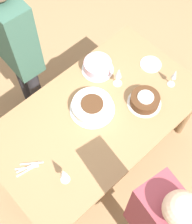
# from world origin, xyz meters

# --- Properties ---
(ground_plane) EXTENTS (12.00, 12.00, 0.00)m
(ground_plane) POSITION_xyz_m (0.00, 0.00, 0.00)
(ground_plane) COLOR #A87F56
(dining_table) EXTENTS (1.71, 0.98, 0.77)m
(dining_table) POSITION_xyz_m (0.00, 0.00, 0.67)
(dining_table) COLOR #9E754C
(dining_table) RESTS_ON ground_plane
(cake_center_white) EXTENTS (0.36, 0.36, 0.09)m
(cake_center_white) POSITION_xyz_m (0.02, 0.06, 0.81)
(cake_center_white) COLOR white
(cake_center_white) RESTS_ON dining_table
(cake_front_chocolate) EXTENTS (0.27, 0.27, 0.10)m
(cake_front_chocolate) POSITION_xyz_m (0.35, -0.18, 0.82)
(cake_front_chocolate) COLOR white
(cake_front_chocolate) RESTS_ON dining_table
(cake_back_decorated) EXTENTS (0.27, 0.27, 0.10)m
(cake_back_decorated) POSITION_xyz_m (0.31, 0.31, 0.82)
(cake_back_decorated) COLOR white
(cake_back_decorated) RESTS_ON dining_table
(wine_glass_near) EXTENTS (0.07, 0.07, 0.20)m
(wine_glass_near) POSITION_xyz_m (0.33, 0.09, 0.91)
(wine_glass_near) COLOR silver
(wine_glass_near) RESTS_ON dining_table
(wine_glass_far) EXTENTS (0.06, 0.06, 0.19)m
(wine_glass_far) POSITION_xyz_m (0.65, -0.21, 0.90)
(wine_glass_far) COLOR silver
(wine_glass_far) RESTS_ON dining_table
(wine_glass_extra) EXTENTS (0.07, 0.07, 0.20)m
(wine_glass_extra) POSITION_xyz_m (-0.51, -0.23, 0.91)
(wine_glass_extra) COLOR silver
(wine_glass_extra) RESTS_ON dining_table
(dessert_plate_right) EXTENTS (0.18, 0.18, 0.01)m
(dessert_plate_right) POSITION_xyz_m (0.68, 0.04, 0.78)
(dessert_plate_right) COLOR silver
(dessert_plate_right) RESTS_ON dining_table
(fork_pile) EXTENTS (0.21, 0.11, 0.01)m
(fork_pile) POSITION_xyz_m (-0.64, 0.02, 0.78)
(fork_pile) COLOR silver
(fork_pile) RESTS_ON dining_table
(person_watching) EXTENTS (0.24, 0.41, 1.65)m
(person_watching) POSITION_xyz_m (-0.12, 0.79, 1.00)
(person_watching) COLOR #232328
(person_watching) RESTS_ON ground_plane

